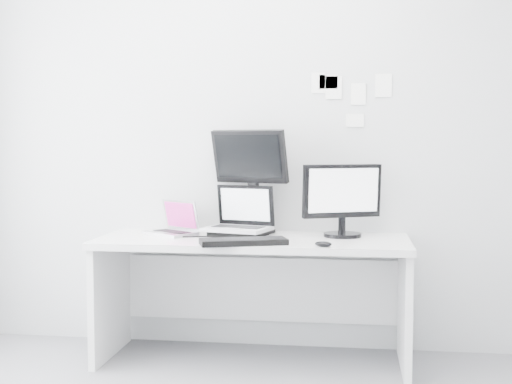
% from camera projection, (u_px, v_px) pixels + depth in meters
% --- Properties ---
extents(back_wall, '(3.60, 0.00, 3.60)m').
position_uv_depth(back_wall, '(261.00, 132.00, 4.36)').
color(back_wall, '#BBBDBF').
rests_on(back_wall, ground).
extents(desk, '(1.80, 0.70, 0.73)m').
position_uv_depth(desk, '(253.00, 300.00, 4.09)').
color(desk, silver).
rests_on(desk, ground).
extents(macbook, '(0.36, 0.34, 0.22)m').
position_uv_depth(macbook, '(170.00, 217.00, 4.19)').
color(macbook, '#B7B7BC').
rests_on(macbook, desk).
extents(speaker, '(0.09, 0.09, 0.15)m').
position_uv_depth(speaker, '(188.00, 219.00, 4.37)').
color(speaker, black).
rests_on(speaker, desk).
extents(dell_laptop, '(0.43, 0.38, 0.31)m').
position_uv_depth(dell_laptop, '(237.00, 210.00, 4.15)').
color(dell_laptop, '#A5A7AC').
rests_on(dell_laptop, desk).
extents(rear_monitor, '(0.51, 0.32, 0.65)m').
position_uv_depth(rear_monitor, '(251.00, 180.00, 4.27)').
color(rear_monitor, black).
rests_on(rear_monitor, desk).
extents(samsung_monitor, '(0.53, 0.41, 0.44)m').
position_uv_depth(samsung_monitor, '(343.00, 199.00, 4.10)').
color(samsung_monitor, black).
rests_on(samsung_monitor, desk).
extents(keyboard, '(0.50, 0.31, 0.03)m').
position_uv_depth(keyboard, '(243.00, 242.00, 3.80)').
color(keyboard, black).
rests_on(keyboard, desk).
extents(mouse, '(0.11, 0.08, 0.03)m').
position_uv_depth(mouse, '(323.00, 244.00, 3.71)').
color(mouse, black).
rests_on(mouse, desk).
extents(wall_note_0, '(0.10, 0.00, 0.14)m').
position_uv_depth(wall_note_0, '(334.00, 88.00, 4.28)').
color(wall_note_0, white).
rests_on(wall_note_0, back_wall).
extents(wall_note_1, '(0.09, 0.00, 0.13)m').
position_uv_depth(wall_note_1, '(358.00, 94.00, 4.26)').
color(wall_note_1, white).
rests_on(wall_note_1, back_wall).
extents(wall_note_2, '(0.10, 0.00, 0.14)m').
position_uv_depth(wall_note_2, '(383.00, 85.00, 4.23)').
color(wall_note_2, white).
rests_on(wall_note_2, back_wall).
extents(wall_note_3, '(0.11, 0.00, 0.08)m').
position_uv_depth(wall_note_3, '(355.00, 120.00, 4.27)').
color(wall_note_3, white).
rests_on(wall_note_3, back_wall).
extents(wall_note_4, '(0.09, 0.00, 0.13)m').
position_uv_depth(wall_note_4, '(318.00, 83.00, 4.29)').
color(wall_note_4, white).
rests_on(wall_note_4, back_wall).
extents(wall_note_5, '(0.11, 0.00, 0.09)m').
position_uv_depth(wall_note_5, '(328.00, 82.00, 4.28)').
color(wall_note_5, white).
rests_on(wall_note_5, back_wall).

